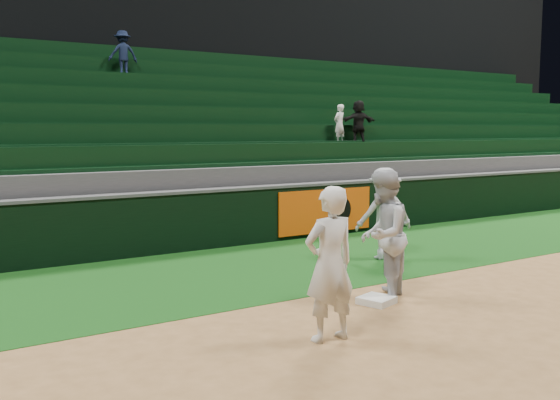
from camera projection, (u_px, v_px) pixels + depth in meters
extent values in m
plane|color=brown|center=(369.00, 307.00, 8.75)|extent=(70.00, 70.00, 0.00)
cube|color=#0D360E|center=(259.00, 267.00, 11.25)|extent=(36.00, 4.20, 0.01)
cube|color=black|center=(55.00, 32.00, 22.65)|extent=(40.00, 12.00, 12.00)
cube|color=silver|center=(376.00, 300.00, 8.94)|extent=(0.55, 0.55, 0.10)
imported|color=silver|center=(330.00, 264.00, 7.29)|extent=(0.69, 0.46, 1.84)
imported|color=#ACAFB8|center=(383.00, 235.00, 9.08)|extent=(1.17, 1.12, 1.91)
imported|color=#989BA5|center=(384.00, 214.00, 11.90)|extent=(1.28, 0.96, 1.75)
cube|color=black|center=(205.00, 220.00, 13.03)|extent=(36.00, 0.35, 1.20)
cube|color=#D84C0A|center=(326.00, 211.00, 14.48)|extent=(2.60, 0.05, 1.00)
cylinder|color=black|center=(340.00, 210.00, 14.67)|extent=(0.64, 0.02, 0.64)
cylinder|color=white|center=(336.00, 205.00, 14.56)|extent=(0.14, 0.02, 0.14)
cube|color=#424244|center=(205.00, 190.00, 12.96)|extent=(36.00, 0.40, 0.06)
cube|color=#39393C|center=(191.00, 206.00, 13.61)|extent=(36.00, 0.85, 1.65)
cube|color=black|center=(185.00, 156.00, 13.70)|extent=(36.00, 0.14, 0.50)
cube|color=black|center=(188.00, 166.00, 13.58)|extent=(36.00, 0.45, 0.08)
cube|color=#39393C|center=(175.00, 192.00, 14.29)|extent=(36.00, 0.85, 2.10)
cube|color=black|center=(169.00, 135.00, 14.36)|extent=(36.00, 0.14, 0.50)
cube|color=black|center=(173.00, 144.00, 14.24)|extent=(36.00, 0.45, 0.08)
cube|color=#39393C|center=(161.00, 180.00, 14.98)|extent=(36.00, 0.85, 2.55)
cube|color=black|center=(155.00, 116.00, 15.02)|extent=(36.00, 0.14, 0.50)
cube|color=black|center=(158.00, 125.00, 14.90)|extent=(36.00, 0.45, 0.08)
cube|color=#39393C|center=(148.00, 169.00, 15.66)|extent=(36.00, 0.85, 3.00)
cube|color=black|center=(142.00, 99.00, 15.68)|extent=(36.00, 0.14, 0.50)
cube|color=black|center=(145.00, 107.00, 15.56)|extent=(36.00, 0.45, 0.08)
cube|color=#39393C|center=(136.00, 158.00, 16.35)|extent=(36.00, 0.85, 3.45)
cube|color=black|center=(130.00, 83.00, 16.33)|extent=(36.00, 0.14, 0.50)
cube|color=black|center=(133.00, 90.00, 16.22)|extent=(36.00, 0.45, 0.08)
cube|color=#39393C|center=(125.00, 149.00, 17.03)|extent=(36.00, 0.85, 3.90)
cube|color=black|center=(119.00, 68.00, 16.99)|extent=(36.00, 0.14, 0.50)
cube|color=black|center=(122.00, 75.00, 16.88)|extent=(36.00, 0.45, 0.08)
cube|color=#39393C|center=(115.00, 140.00, 17.72)|extent=(36.00, 0.85, 4.35)
cube|color=black|center=(109.00, 54.00, 17.65)|extent=(36.00, 0.14, 0.50)
cube|color=black|center=(111.00, 61.00, 17.54)|extent=(36.00, 0.45, 0.08)
imported|color=black|center=(358.00, 122.00, 16.96)|extent=(1.13, 0.57, 1.17)
imported|color=silver|center=(339.00, 124.00, 16.62)|extent=(0.43, 0.34, 1.04)
imported|color=black|center=(123.00, 54.00, 16.71)|extent=(0.79, 0.47, 1.21)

